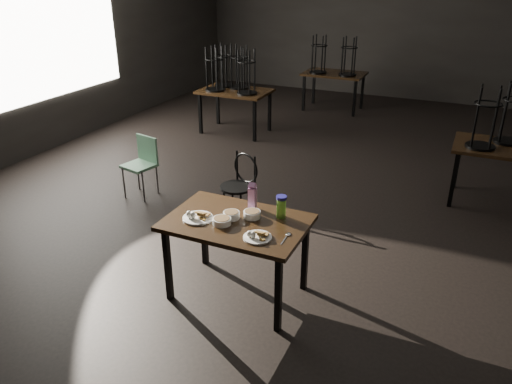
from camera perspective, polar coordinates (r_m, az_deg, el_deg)
The scene contains 15 objects.
room at distance 5.52m, azimuth 11.83°, elevation 19.90°, with size 12.00×12.04×3.22m.
main_table at distance 4.30m, azimuth -2.20°, elevation -4.20°, with size 1.20×0.80×0.75m.
plate_left at distance 4.30m, azimuth -6.72°, elevation -2.79°, with size 0.26×0.26×0.09m.
plate_right at distance 3.98m, azimuth 0.13°, elevation -5.05°, with size 0.23×0.23×0.08m.
bowl_near at distance 4.29m, azimuth -2.83°, elevation -2.61°, with size 0.14×0.14×0.06m.
bowl_far at distance 4.30m, azimuth -0.45°, elevation -2.53°, with size 0.15×0.15×0.06m.
bowl_big at distance 4.20m, azimuth -3.93°, elevation -3.31°, with size 0.16×0.16×0.05m.
juice_carton at distance 4.41m, azimuth -0.41°, elevation -0.54°, with size 0.07×0.07×0.25m.
water_bottle at distance 4.27m, azimuth 2.90°, elevation -1.65°, with size 0.11×0.11×0.20m.
spoon at distance 4.04m, azimuth 3.64°, elevation -4.93°, with size 0.05×0.21×0.01m.
bentwood_chair at distance 5.71m, azimuth -1.84°, elevation 1.18°, with size 0.41×0.41×0.79m.
school_chair at distance 6.51m, azimuth -12.86°, elevation 3.51°, with size 0.42×0.42×0.76m.
bg_table_left at distance 8.78m, azimuth -2.61°, elevation 11.89°, with size 1.20×0.80×1.48m.
bg_table_right at distance 6.66m, azimuth 26.84°, elevation 4.81°, with size 1.20×0.80×1.48m.
bg_table_far at distance 10.31m, azimuth 8.91°, elevation 13.28°, with size 1.20×0.80×1.48m.
Camera 1 is at (1.20, -5.36, 2.75)m, focal length 35.00 mm.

